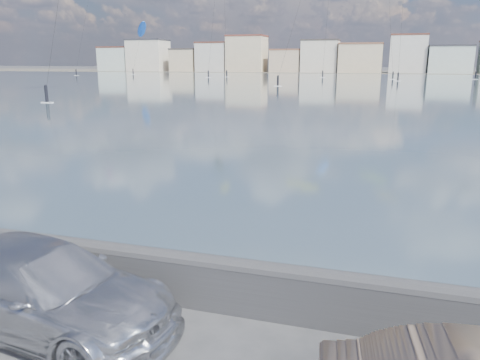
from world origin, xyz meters
name	(u,v)px	position (x,y,z in m)	size (l,w,h in m)	color
bay_water	(365,85)	(0.00, 91.50, 0.01)	(500.00, 177.00, 0.00)	#405A63
far_shore_strip	(377,72)	(0.00, 200.00, 0.01)	(500.00, 60.00, 0.00)	#4C473D
seawall	(170,274)	(0.00, 2.70, 0.58)	(400.00, 0.36, 1.08)	#28282B
far_buildings	(381,57)	(1.31, 186.00, 6.03)	(240.79, 13.26, 14.60)	#B7C6BC
car_silver	(41,288)	(-1.75, 1.24, 0.74)	(2.09, 5.13, 1.49)	silver
kitesurfer_2	(142,30)	(-80.97, 152.39, 15.25)	(7.60, 16.87, 18.48)	blue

